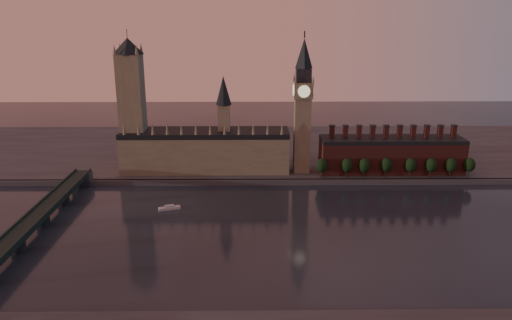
{
  "coord_description": "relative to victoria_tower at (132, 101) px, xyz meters",
  "views": [
    {
      "loc": [
        -29.33,
        -262.31,
        124.17
      ],
      "look_at": [
        -25.93,
        55.0,
        29.72
      ],
      "focal_mm": 35.0,
      "sensor_mm": 36.0,
      "label": 1
    }
  ],
  "objects": [
    {
      "name": "ground",
      "position": [
        120.0,
        -115.0,
        -59.09
      ],
      "size": [
        900.0,
        900.0,
        0.0
      ],
      "primitive_type": "plane",
      "color": "black",
      "rests_on": "ground"
    },
    {
      "name": "big_ben",
      "position": [
        130.0,
        -5.0,
        -2.26
      ],
      "size": [
        15.0,
        15.0,
        107.0
      ],
      "color": "gray",
      "rests_on": "north_bank"
    },
    {
      "name": "chimney_block",
      "position": [
        200.0,
        -5.0,
        -41.27
      ],
      "size": [
        110.0,
        25.0,
        37.0
      ],
      "color": "#5D2723",
      "rests_on": "north_bank"
    },
    {
      "name": "north_bank",
      "position": [
        120.0,
        63.04,
        -57.09
      ],
      "size": [
        900.0,
        182.0,
        4.0
      ],
      "color": "#4E4E53",
      "rests_on": "ground"
    },
    {
      "name": "embankment_tree_5",
      "position": [
        226.46,
        -20.36,
        -45.62
      ],
      "size": [
        8.6,
        8.6,
        14.88
      ],
      "color": "black",
      "rests_on": "north_bank"
    },
    {
      "name": "embankment_tree_3",
      "position": [
        192.69,
        -19.63,
        -45.62
      ],
      "size": [
        8.6,
        8.6,
        14.88
      ],
      "color": "black",
      "rests_on": "north_bank"
    },
    {
      "name": "river_boat",
      "position": [
        37.19,
        -72.82,
        -58.02
      ],
      "size": [
        14.54,
        7.94,
        2.8
      ],
      "rotation": [
        0.0,
        0.0,
        0.3
      ],
      "color": "#BCBCBC",
      "rests_on": "ground"
    },
    {
      "name": "embankment_tree_4",
      "position": [
        211.06,
        -19.79,
        -45.62
      ],
      "size": [
        8.6,
        8.6,
        14.88
      ],
      "color": "black",
      "rests_on": "north_bank"
    },
    {
      "name": "victoria_tower",
      "position": [
        0.0,
        0.0,
        0.0
      ],
      "size": [
        24.0,
        24.0,
        108.0
      ],
      "color": "gray",
      "rests_on": "north_bank"
    },
    {
      "name": "embankment_tree_7",
      "position": [
        255.62,
        -20.04,
        -45.62
      ],
      "size": [
        8.6,
        8.6,
        14.88
      ],
      "color": "black",
      "rests_on": "north_bank"
    },
    {
      "name": "embankment_tree_0",
      "position": [
        143.95,
        -20.39,
        -45.62
      ],
      "size": [
        8.6,
        8.6,
        14.88
      ],
      "color": "black",
      "rests_on": "north_bank"
    },
    {
      "name": "westminster_bridge",
      "position": [
        -35.0,
        -117.7,
        -51.65
      ],
      "size": [
        14.0,
        200.0,
        11.55
      ],
      "color": "black",
      "rests_on": "ground"
    },
    {
      "name": "embankment_tree_1",
      "position": [
        162.95,
        -19.99,
        -45.62
      ],
      "size": [
        8.6,
        8.6,
        14.88
      ],
      "color": "black",
      "rests_on": "north_bank"
    },
    {
      "name": "palace_of_westminster",
      "position": [
        55.59,
        -0.09,
        -37.46
      ],
      "size": [
        130.0,
        30.3,
        74.0
      ],
      "color": "gray",
      "rests_on": "north_bank"
    },
    {
      "name": "embankment_tree_2",
      "position": [
        175.84,
        -20.47,
        -45.62
      ],
      "size": [
        8.6,
        8.6,
        14.88
      ],
      "color": "black",
      "rests_on": "north_bank"
    },
    {
      "name": "embankment_tree_6",
      "position": [
        241.25,
        -20.59,
        -45.62
      ],
      "size": [
        8.6,
        8.6,
        14.88
      ],
      "color": "black",
      "rests_on": "north_bank"
    }
  ]
}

